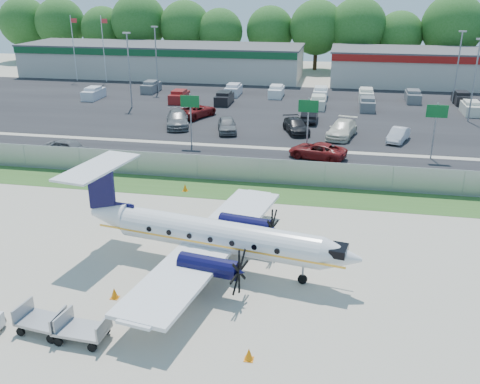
# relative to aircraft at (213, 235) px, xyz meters

# --- Properties ---
(ground) EXTENTS (170.00, 170.00, 0.00)m
(ground) POSITION_rel_aircraft_xyz_m (0.42, -0.44, -1.93)
(ground) COLOR #B1A996
(ground) RESTS_ON ground
(grass_verge) EXTENTS (170.00, 4.00, 0.02)m
(grass_verge) POSITION_rel_aircraft_xyz_m (0.42, 11.56, -1.92)
(grass_verge) COLOR #2D561E
(grass_verge) RESTS_ON ground
(access_road) EXTENTS (170.00, 8.00, 0.02)m
(access_road) POSITION_rel_aircraft_xyz_m (0.42, 18.56, -1.92)
(access_road) COLOR black
(access_road) RESTS_ON ground
(parking_lot) EXTENTS (170.00, 32.00, 0.02)m
(parking_lot) POSITION_rel_aircraft_xyz_m (0.42, 39.56, -1.92)
(parking_lot) COLOR black
(parking_lot) RESTS_ON ground
(perimeter_fence) EXTENTS (120.00, 0.06, 1.99)m
(perimeter_fence) POSITION_rel_aircraft_xyz_m (0.42, 13.56, -0.93)
(perimeter_fence) COLOR gray
(perimeter_fence) RESTS_ON ground
(building_west) EXTENTS (46.40, 12.40, 5.24)m
(building_west) POSITION_rel_aircraft_xyz_m (-23.58, 61.54, 0.70)
(building_west) COLOR #B9B3A7
(building_west) RESTS_ON ground
(building_east) EXTENTS (44.40, 12.40, 5.24)m
(building_east) POSITION_rel_aircraft_xyz_m (26.42, 61.54, 0.70)
(building_east) COLOR #B9B3A7
(building_east) RESTS_ON ground
(sign_left) EXTENTS (1.80, 0.26, 5.00)m
(sign_left) POSITION_rel_aircraft_xyz_m (-7.58, 22.47, 1.68)
(sign_left) COLOR gray
(sign_left) RESTS_ON ground
(sign_mid) EXTENTS (1.80, 0.26, 5.00)m
(sign_mid) POSITION_rel_aircraft_xyz_m (3.42, 22.47, 1.68)
(sign_mid) COLOR gray
(sign_mid) RESTS_ON ground
(sign_right) EXTENTS (1.80, 0.26, 5.00)m
(sign_right) POSITION_rel_aircraft_xyz_m (14.42, 22.47, 1.68)
(sign_right) COLOR gray
(sign_right) RESTS_ON ground
(flagpole_west) EXTENTS (1.06, 0.12, 10.00)m
(flagpole_west) POSITION_rel_aircraft_xyz_m (-35.50, 54.56, 3.71)
(flagpole_west) COLOR silver
(flagpole_west) RESTS_ON ground
(flagpole_east) EXTENTS (1.06, 0.12, 10.00)m
(flagpole_east) POSITION_rel_aircraft_xyz_m (-30.50, 54.56, 3.71)
(flagpole_east) COLOR silver
(flagpole_east) RESTS_ON ground
(light_pole_nw) EXTENTS (0.90, 0.35, 9.09)m
(light_pole_nw) POSITION_rel_aircraft_xyz_m (-19.58, 37.56, 3.30)
(light_pole_nw) COLOR gray
(light_pole_nw) RESTS_ON ground
(light_pole_ne) EXTENTS (0.90, 0.35, 9.09)m
(light_pole_ne) POSITION_rel_aircraft_xyz_m (20.42, 37.56, 3.30)
(light_pole_ne) COLOR gray
(light_pole_ne) RESTS_ON ground
(light_pole_sw) EXTENTS (0.90, 0.35, 9.09)m
(light_pole_sw) POSITION_rel_aircraft_xyz_m (-19.58, 47.56, 3.30)
(light_pole_sw) COLOR gray
(light_pole_sw) RESTS_ON ground
(light_pole_se) EXTENTS (0.90, 0.35, 9.09)m
(light_pole_se) POSITION_rel_aircraft_xyz_m (20.42, 47.56, 3.30)
(light_pole_se) COLOR gray
(light_pole_se) RESTS_ON ground
(tree_line) EXTENTS (112.00, 6.00, 14.00)m
(tree_line) POSITION_rel_aircraft_xyz_m (0.42, 73.56, -1.93)
(tree_line) COLOR #205619
(tree_line) RESTS_ON ground
(aircraft) EXTENTS (16.38, 16.07, 5.01)m
(aircraft) POSITION_rel_aircraft_xyz_m (0.00, 0.00, 0.00)
(aircraft) COLOR silver
(aircraft) RESTS_ON ground
(baggage_cart_near) EXTENTS (2.43, 1.66, 1.19)m
(baggage_cart_near) POSITION_rel_aircraft_xyz_m (-6.03, -7.13, -1.38)
(baggage_cart_near) COLOR gray
(baggage_cart_near) RESTS_ON ground
(baggage_cart_far) EXTENTS (2.34, 1.49, 1.19)m
(baggage_cart_far) POSITION_rel_aircraft_xyz_m (-4.08, -7.39, -1.38)
(baggage_cart_far) COLOR gray
(baggage_cart_far) RESTS_ON ground
(cone_nose) EXTENTS (0.39, 0.39, 0.56)m
(cone_nose) POSITION_rel_aircraft_xyz_m (3.27, -7.33, -1.67)
(cone_nose) COLOR orange
(cone_nose) RESTS_ON ground
(cone_port_wing) EXTENTS (0.40, 0.40, 0.57)m
(cone_port_wing) POSITION_rel_aircraft_xyz_m (-4.06, -4.00, -1.66)
(cone_port_wing) COLOR orange
(cone_port_wing) RESTS_ON ground
(cone_starboard_wing) EXTENTS (0.39, 0.39, 0.56)m
(cone_starboard_wing) POSITION_rel_aircraft_xyz_m (-4.77, 10.75, -1.67)
(cone_starboard_wing) COLOR orange
(cone_starboard_wing) RESTS_ON ground
(road_car_west) EXTENTS (4.84, 2.53, 1.57)m
(road_car_west) POSITION_rel_aircraft_xyz_m (-17.36, 17.11, -1.93)
(road_car_west) COLOR #595B5E
(road_car_west) RESTS_ON ground
(road_car_mid) EXTENTS (5.60, 3.82, 1.42)m
(road_car_mid) POSITION_rel_aircraft_xyz_m (4.49, 20.72, -1.93)
(road_car_mid) COLOR maroon
(road_car_mid) RESTS_ON ground
(parked_car_a) EXTENTS (4.02, 6.24, 1.68)m
(parked_car_a) POSITION_rel_aircraft_xyz_m (-11.03, 29.22, -1.93)
(parked_car_a) COLOR #595B5E
(parked_car_a) RESTS_ON ground
(parked_car_b) EXTENTS (3.01, 4.95, 1.58)m
(parked_car_b) POSITION_rel_aircraft_xyz_m (-5.27, 27.98, -1.93)
(parked_car_b) COLOR #595B5E
(parked_car_b) RESTS_ON ground
(parked_car_c) EXTENTS (3.61, 5.39, 1.45)m
(parked_car_c) POSITION_rel_aircraft_xyz_m (1.83, 29.14, -1.93)
(parked_car_c) COLOR black
(parked_car_c) RESTS_ON ground
(parked_car_d) EXTENTS (3.44, 6.05, 1.65)m
(parked_car_d) POSITION_rel_aircraft_xyz_m (6.53, 28.32, -1.93)
(parked_car_d) COLOR beige
(parked_car_d) RESTS_ON ground
(parked_car_e) EXTENTS (2.64, 4.32, 1.34)m
(parked_car_e) POSITION_rel_aircraft_xyz_m (12.00, 27.71, -1.93)
(parked_car_e) COLOR silver
(parked_car_e) RESTS_ON ground
(parked_car_f) EXTENTS (4.52, 6.11, 1.54)m
(parked_car_f) POSITION_rel_aircraft_xyz_m (-10.21, 33.88, -1.93)
(parked_car_f) COLOR maroon
(parked_car_f) RESTS_ON ground
(parked_car_g) EXTENTS (1.75, 4.93, 1.62)m
(parked_car_g) POSITION_rel_aircraft_xyz_m (2.87, 34.29, -1.93)
(parked_car_g) COLOR black
(parked_car_g) RESTS_ON ground
(far_parking_rows) EXTENTS (56.00, 10.00, 1.60)m
(far_parking_rows) POSITION_rel_aircraft_xyz_m (0.42, 44.56, -1.93)
(far_parking_rows) COLOR gray
(far_parking_rows) RESTS_ON ground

